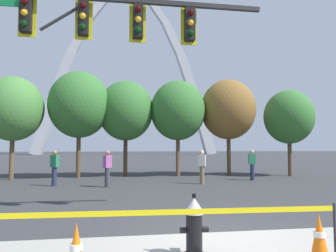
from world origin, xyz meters
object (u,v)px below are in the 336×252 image
(traffic_cone_by_hydrant, at_px, (319,238))
(pedestrian_standing_center, at_px, (252,165))
(fire_hydrant, at_px, (194,227))
(monument_arch, at_px, (128,79))
(pedestrian_near_trees, at_px, (202,167))
(pedestrian_walking_right, at_px, (54,168))
(traffic_signal_gantry, at_px, (66,42))
(traffic_cone_mid_sidewalk, at_px, (76,251))
(pedestrian_walking_left, at_px, (107,168))

(traffic_cone_by_hydrant, bearing_deg, pedestrian_standing_center, 70.97)
(fire_hydrant, bearing_deg, traffic_cone_by_hydrant, -16.45)
(monument_arch, distance_m, pedestrian_near_trees, 63.55)
(traffic_cone_by_hydrant, bearing_deg, pedestrian_near_trees, 85.07)
(pedestrian_near_trees, bearing_deg, monument_arch, 91.79)
(pedestrian_walking_right, bearing_deg, pedestrian_near_trees, -2.00)
(traffic_signal_gantry, xyz_separation_m, pedestrian_walking_right, (-1.48, 6.70, -3.59))
(fire_hydrant, height_order, pedestrian_standing_center, pedestrian_standing_center)
(traffic_cone_mid_sidewalk, height_order, pedestrian_standing_center, pedestrian_standing_center)
(pedestrian_standing_center, bearing_deg, pedestrian_walking_left, -166.55)
(traffic_cone_mid_sidewalk, relative_size, pedestrian_walking_left, 0.46)
(traffic_signal_gantry, distance_m, pedestrian_near_trees, 9.07)
(traffic_cone_mid_sidewalk, distance_m, monument_arch, 73.56)
(monument_arch, bearing_deg, pedestrian_walking_left, -92.29)
(traffic_cone_by_hydrant, relative_size, pedestrian_standing_center, 0.46)
(traffic_cone_mid_sidewalk, bearing_deg, pedestrian_walking_left, 89.57)
(traffic_cone_mid_sidewalk, xyz_separation_m, pedestrian_near_trees, (4.45, 10.22, 0.46))
(traffic_signal_gantry, distance_m, pedestrian_walking_right, 7.74)
(monument_arch, bearing_deg, fire_hydrant, -90.64)
(traffic_cone_by_hydrant, distance_m, traffic_signal_gantry, 7.01)
(fire_hydrant, distance_m, traffic_cone_mid_sidewalk, 1.86)
(pedestrian_standing_center, xyz_separation_m, pedestrian_near_trees, (-3.06, -1.26, 0.00))
(traffic_cone_by_hydrant, relative_size, pedestrian_walking_right, 0.46)
(fire_hydrant, relative_size, traffic_signal_gantry, 0.13)
(pedestrian_walking_right, bearing_deg, fire_hydrant, -67.72)
(pedestrian_walking_right, distance_m, pedestrian_near_trees, 6.74)
(monument_arch, distance_m, pedestrian_walking_right, 63.48)
(traffic_signal_gantry, relative_size, monument_arch, 0.18)
(traffic_cone_mid_sidewalk, bearing_deg, pedestrian_near_trees, 66.46)
(pedestrian_standing_center, xyz_separation_m, pedestrian_walking_right, (-9.79, -1.02, 0.00))
(traffic_signal_gantry, height_order, pedestrian_walking_right, traffic_signal_gantry)
(traffic_cone_by_hydrant, height_order, pedestrian_walking_right, pedestrian_walking_right)
(traffic_cone_by_hydrant, bearing_deg, monument_arch, 90.83)
(pedestrian_walking_left, xyz_separation_m, pedestrian_standing_center, (7.43, 1.78, 0.00))
(pedestrian_standing_center, height_order, pedestrian_near_trees, same)
(traffic_cone_by_hydrant, bearing_deg, fire_hydrant, 163.55)
(traffic_cone_by_hydrant, height_order, traffic_signal_gantry, traffic_signal_gantry)
(traffic_signal_gantry, relative_size, pedestrian_walking_right, 4.92)
(traffic_signal_gantry, bearing_deg, pedestrian_standing_center, 42.87)
(traffic_cone_by_hydrant, relative_size, pedestrian_walking_left, 0.46)
(monument_arch, height_order, pedestrian_walking_left, monument_arch)
(monument_arch, bearing_deg, traffic_signal_gantry, -92.83)
(traffic_cone_by_hydrant, distance_m, monument_arch, 73.46)
(pedestrian_walking_right, bearing_deg, monument_arch, 85.47)
(fire_hydrant, distance_m, monument_arch, 72.91)
(traffic_signal_gantry, relative_size, pedestrian_walking_left, 4.92)
(pedestrian_standing_center, bearing_deg, pedestrian_near_trees, -157.66)
(pedestrian_walking_right, bearing_deg, traffic_cone_by_hydrant, -60.57)
(pedestrian_standing_center, bearing_deg, pedestrian_walking_right, -174.05)
(monument_arch, height_order, pedestrian_near_trees, monument_arch)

